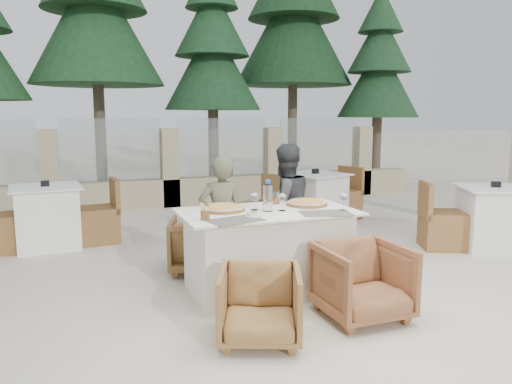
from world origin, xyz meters
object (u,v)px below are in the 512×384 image
object	(u,v)px
beer_glass_right	(276,198)
diner_right	(285,207)
armchair_far_left	(200,244)
armchair_near_right	(362,281)
pizza_left	(223,208)
wine_glass_centre	(255,200)
wine_glass_near	(282,201)
beer_glass_left	(205,211)
water_bottle	(268,196)
olive_dish	(254,214)
armchair_far_right	(286,238)
bg_table_c	(493,218)
bg_table_a	(47,217)
wine_glass_corner	(343,201)
diner_left	(221,219)
pizza_right	(307,203)
bg_table_b	(315,199)
dining_table	(267,251)
armchair_near_left	(260,305)

from	to	relation	value
beer_glass_right	diner_right	world-z (taller)	diner_right
armchair_far_left	armchair_near_right	xyz separation A→B (m)	(0.92, -1.67, 0.02)
pizza_left	wine_glass_centre	distance (m)	0.30
wine_glass_near	beer_glass_left	world-z (taller)	wine_glass_near
water_bottle	olive_dish	size ratio (longest dim) A/B	2.64
beer_glass_left	armchair_far_left	size ratio (longest dim) A/B	0.24
armchair_far_right	bg_table_c	size ratio (longest dim) A/B	0.40
water_bottle	bg_table_a	distance (m)	3.18
beer_glass_right	pizza_left	bearing A→B (deg)	-165.97
pizza_left	water_bottle	size ratio (longest dim) A/B	1.38
wine_glass_corner	diner_left	distance (m)	1.20
pizza_right	bg_table_b	world-z (taller)	pizza_right
bg_table_a	armchair_far_right	bearing A→B (deg)	-38.85
diner_left	bg_table_a	xyz separation A→B (m)	(-1.66, 1.99, -0.24)
pizza_right	wine_glass_centre	size ratio (longest dim) A/B	2.14
pizza_right	wine_glass_corner	world-z (taller)	wine_glass_corner
dining_table	diner_left	bearing A→B (deg)	125.25
pizza_right	armchair_near_right	size ratio (longest dim) A/B	0.58
bg_table_a	pizza_right	bearing A→B (deg)	-48.09
wine_glass_near	bg_table_b	bearing A→B (deg)	56.77
pizza_left	wine_glass_near	bearing A→B (deg)	-21.19
armchair_near_right	bg_table_b	xyz separation A→B (m)	(1.28, 3.29, 0.08)
beer_glass_left	armchair_near_right	bearing A→B (deg)	-30.15
dining_table	bg_table_a	world-z (taller)	same
wine_glass_corner	armchair_near_left	xyz separation A→B (m)	(-1.09, -0.70, -0.59)
wine_glass_centre	armchair_far_right	distance (m)	1.07
armchair_far_right	pizza_right	bearing A→B (deg)	71.24
wine_glass_corner	olive_dish	xyz separation A→B (m)	(-0.86, 0.04, -0.07)
olive_dish	bg_table_b	distance (m)	3.34
pizza_right	wine_glass_near	size ratio (longest dim) A/B	2.14
bg_table_a	armchair_near_left	bearing A→B (deg)	-70.13
wine_glass_near	wine_glass_corner	world-z (taller)	same
wine_glass_centre	wine_glass_corner	bearing A→B (deg)	-22.66
pizza_right	water_bottle	bearing A→B (deg)	-163.39
beer_glass_left	pizza_right	bearing A→B (deg)	15.59
water_bottle	armchair_far_left	world-z (taller)	water_bottle
armchair_far_left	armchair_near_right	distance (m)	1.91
beer_glass_right	pizza_right	bearing A→B (deg)	-34.76
wine_glass_corner	beer_glass_right	size ratio (longest dim) A/B	1.45
beer_glass_left	armchair_far_right	xyz separation A→B (m)	(1.15, 0.92, -0.55)
wine_glass_centre	wine_glass_corner	distance (m)	0.81
armchair_far_right	armchair_near_left	distance (m)	1.93
diner_right	dining_table	bearing A→B (deg)	45.11
beer_glass_right	diner_right	distance (m)	0.42
diner_right	bg_table_b	size ratio (longest dim) A/B	0.82
wine_glass_centre	olive_dish	bearing A→B (deg)	-111.96
wine_glass_corner	armchair_near_right	world-z (taller)	wine_glass_corner
armchair_near_left	water_bottle	bearing A→B (deg)	86.49
beer_glass_left	diner_right	xyz separation A→B (m)	(1.08, 0.79, -0.17)
armchair_far_left	beer_glass_left	bearing A→B (deg)	96.62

